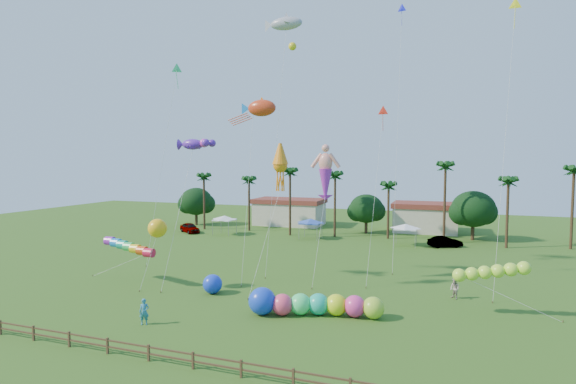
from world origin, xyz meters
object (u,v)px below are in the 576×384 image
(caterpillar_inflatable, at_px, (310,304))
(blue_ball, at_px, (213,284))
(car_b, at_px, (445,242))
(spectator_a, at_px, (144,312))
(car_a, at_px, (190,228))
(spectator_b, at_px, (455,289))

(caterpillar_inflatable, xyz_separation_m, blue_ball, (-9.83, 2.54, -0.03))
(car_b, relative_size, spectator_a, 2.39)
(spectator_a, bearing_deg, caterpillar_inflatable, 1.47)
(car_a, distance_m, car_b, 39.54)
(car_a, xyz_separation_m, caterpillar_inflatable, (30.05, -31.21, 0.08))
(caterpillar_inflatable, bearing_deg, spectator_b, 23.48)
(car_a, relative_size, blue_ball, 2.74)
(car_a, bearing_deg, spectator_b, -84.85)
(caterpillar_inflatable, bearing_deg, spectator_a, -165.90)
(blue_ball, bearing_deg, caterpillar_inflatable, -14.48)
(spectator_a, xyz_separation_m, caterpillar_inflatable, (10.71, 5.82, -0.06))
(car_a, xyz_separation_m, spectator_a, (19.33, -37.04, 0.14))
(spectator_a, relative_size, caterpillar_inflatable, 0.18)
(spectator_b, bearing_deg, blue_ball, -117.26)
(car_a, height_order, spectator_b, spectator_b)
(car_a, relative_size, caterpillar_inflatable, 0.46)
(car_b, bearing_deg, caterpillar_inflatable, 137.29)
(car_a, height_order, spectator_a, spectator_a)
(car_b, distance_m, caterpillar_inflatable, 33.48)
(blue_ball, bearing_deg, spectator_b, 15.36)
(car_a, distance_m, caterpillar_inflatable, 43.33)
(car_b, height_order, spectator_b, spectator_b)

